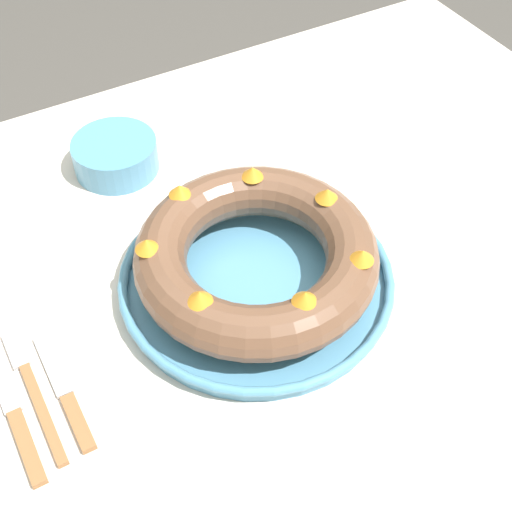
{
  "coord_description": "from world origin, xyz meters",
  "views": [
    {
      "loc": [
        -0.28,
        -0.51,
        1.43
      ],
      "look_at": [
        -0.0,
        -0.01,
        0.79
      ],
      "focal_mm": 50.0,
      "sensor_mm": 36.0,
      "label": 1
    }
  ],
  "objects_px": {
    "serving_dish": "(256,280)",
    "bundt_cake": "(256,256)",
    "cake_knife": "(68,399)",
    "serving_knife": "(15,415)",
    "fork": "(32,384)",
    "side_bowl": "(115,155)"
  },
  "relations": [
    {
      "from": "cake_knife",
      "to": "bundt_cake",
      "type": "bearing_deg",
      "value": 2.14
    },
    {
      "from": "serving_knife",
      "to": "bundt_cake",
      "type": "bearing_deg",
      "value": 7.77
    },
    {
      "from": "bundt_cake",
      "to": "serving_knife",
      "type": "bearing_deg",
      "value": -174.06
    },
    {
      "from": "bundt_cake",
      "to": "fork",
      "type": "bearing_deg",
      "value": -179.31
    },
    {
      "from": "side_bowl",
      "to": "cake_knife",
      "type": "bearing_deg",
      "value": -119.49
    },
    {
      "from": "fork",
      "to": "serving_knife",
      "type": "distance_m",
      "value": 0.04
    },
    {
      "from": "cake_knife",
      "to": "side_bowl",
      "type": "xyz_separation_m",
      "value": [
        0.19,
        0.34,
        0.02
      ]
    },
    {
      "from": "serving_dish",
      "to": "bundt_cake",
      "type": "relative_size",
      "value": 1.16
    },
    {
      "from": "bundt_cake",
      "to": "side_bowl",
      "type": "xyz_separation_m",
      "value": [
        -0.07,
        0.3,
        -0.04
      ]
    },
    {
      "from": "bundt_cake",
      "to": "side_bowl",
      "type": "distance_m",
      "value": 0.31
    },
    {
      "from": "bundt_cake",
      "to": "serving_knife",
      "type": "xyz_separation_m",
      "value": [
        -0.32,
        -0.03,
        -0.06
      ]
    },
    {
      "from": "serving_dish",
      "to": "bundt_cake",
      "type": "bearing_deg",
      "value": 119.69
    },
    {
      "from": "side_bowl",
      "to": "serving_dish",
      "type": "bearing_deg",
      "value": -77.34
    },
    {
      "from": "fork",
      "to": "side_bowl",
      "type": "height_order",
      "value": "side_bowl"
    },
    {
      "from": "serving_dish",
      "to": "side_bowl",
      "type": "xyz_separation_m",
      "value": [
        -0.07,
        0.3,
        0.01
      ]
    },
    {
      "from": "serving_dish",
      "to": "fork",
      "type": "distance_m",
      "value": 0.29
    },
    {
      "from": "fork",
      "to": "serving_knife",
      "type": "relative_size",
      "value": 0.91
    },
    {
      "from": "fork",
      "to": "side_bowl",
      "type": "bearing_deg",
      "value": 53.86
    },
    {
      "from": "serving_dish",
      "to": "cake_knife",
      "type": "bearing_deg",
      "value": -171.0
    },
    {
      "from": "serving_knife",
      "to": "cake_knife",
      "type": "bearing_deg",
      "value": -6.5
    },
    {
      "from": "serving_knife",
      "to": "side_bowl",
      "type": "xyz_separation_m",
      "value": [
        0.25,
        0.33,
        0.02
      ]
    },
    {
      "from": "bundt_cake",
      "to": "cake_knife",
      "type": "bearing_deg",
      "value": -170.99
    }
  ]
}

